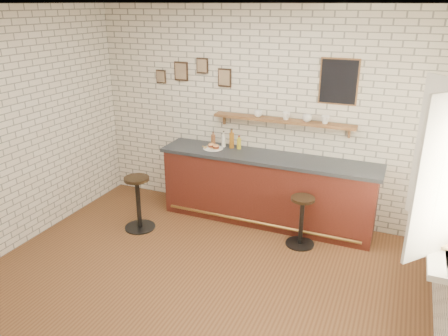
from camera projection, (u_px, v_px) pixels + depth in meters
The scene contains 21 objects.
ground at pixel (198, 280), 5.06m from camera, with size 5.00×5.00×0.00m, color brown.
bar_counter at pixel (267, 189), 6.24m from camera, with size 3.10×0.65×1.01m.
sandwich_plate at pixel (213, 148), 6.35m from camera, with size 0.28×0.28×0.01m, color white.
ciabatta_sandwich at pixel (214, 146), 6.34m from camera, with size 0.21×0.15×0.06m.
potato_chips at pixel (212, 148), 6.36m from camera, with size 0.27×0.19×0.00m.
bitters_bottle_brown at pixel (213, 140), 6.47m from camera, with size 0.07×0.07×0.21m.
bitters_bottle_white at pixel (224, 140), 6.41m from camera, with size 0.06×0.06×0.24m.
bitters_bottle_amber at pixel (232, 140), 6.35m from camera, with size 0.07×0.07×0.29m.
condiment_bottle_yellow at pixel (239, 143), 6.33m from camera, with size 0.06×0.06×0.20m.
bar_stool_left at pixel (138, 201), 6.07m from camera, with size 0.43×0.43×0.77m.
bar_stool_right at pixel (301, 220), 5.67m from camera, with size 0.38×0.38×0.68m.
wall_shelf at pixel (282, 121), 6.02m from camera, with size 2.00×0.18×0.18m.
shelf_cup_a at pixel (258, 114), 6.12m from camera, with size 0.12×0.12×0.09m, color white.
shelf_cup_b at pixel (286, 116), 5.97m from camera, with size 0.11×0.11×0.10m, color white.
shelf_cup_c at pixel (307, 118), 5.87m from camera, with size 0.12×0.12×0.10m, color white.
shelf_cup_d at pixel (325, 120), 5.78m from camera, with size 0.11×0.11×0.10m, color white.
back_wall_decor at pixel (274, 78), 5.94m from camera, with size 2.96×0.02×0.56m.
window_sill at pixel (438, 241), 4.12m from camera, with size 0.20×1.35×0.06m.
casement_window at pixel (448, 167), 3.86m from camera, with size 0.40×1.30×1.56m.
book_lower at pixel (437, 244), 4.00m from camera, with size 0.16×0.21×0.02m, color tan.
book_upper at pixel (437, 240), 4.02m from camera, with size 0.17×0.24×0.02m, color tan.
Camera 1 is at (1.94, -3.80, 3.02)m, focal length 35.00 mm.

